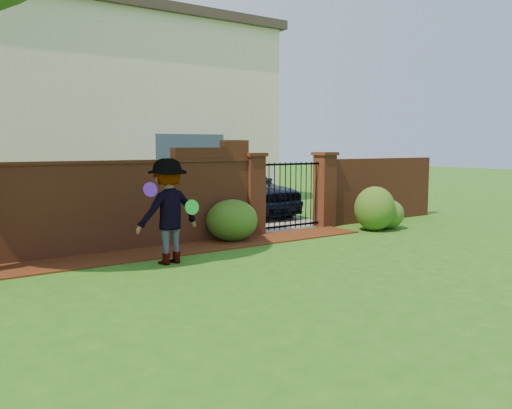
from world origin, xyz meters
TOP-DOWN VIEW (x-y plane):
  - ground at (0.00, 0.00)m, footprint 80.00×80.00m
  - mulch_bed at (-0.95, 3.34)m, footprint 11.10×1.08m
  - brick_wall at (-2.01, 4.00)m, footprint 8.70×0.31m
  - brick_wall_return at (6.60, 4.00)m, footprint 4.00×0.25m
  - pillar_left at (2.40, 4.00)m, footprint 0.50×0.50m
  - pillar_right at (4.60, 4.00)m, footprint 0.50×0.50m
  - iron_gate at (3.50, 4.00)m, footprint 1.78×0.03m
  - driveway at (3.50, 8.00)m, footprint 3.20×8.00m
  - house at (1.00, 12.00)m, footprint 12.40×6.40m
  - car at (4.12, 7.04)m, footprint 1.90×4.64m
  - shrub_left at (1.57, 3.60)m, footprint 1.10×1.10m
  - shrub_middle at (5.13, 2.81)m, footprint 0.97×0.97m
  - shrub_right at (5.61, 2.84)m, footprint 0.83×0.83m
  - man at (-0.49, 2.38)m, footprint 1.24×0.79m
  - frisbee_purple at (-0.89, 2.23)m, footprint 0.25×0.08m
  - frisbee_green at (-0.14, 2.21)m, footprint 0.26×0.07m

SIDE VIEW (x-z plane):
  - ground at x=0.00m, z-range -0.01..0.00m
  - driveway at x=3.50m, z-range 0.00..0.01m
  - mulch_bed at x=-0.95m, z-range 0.00..0.03m
  - shrub_right at x=5.61m, z-range 0.00..0.74m
  - shrub_left at x=1.57m, z-range 0.00..0.90m
  - shrub_middle at x=5.13m, z-range 0.00..1.07m
  - car at x=4.12m, z-range 0.00..1.57m
  - brick_wall_return at x=6.60m, z-range 0.00..1.70m
  - iron_gate at x=3.50m, z-range 0.05..1.65m
  - man at x=-0.49m, z-range 0.00..1.82m
  - brick_wall at x=-2.01m, z-range -0.15..2.01m
  - pillar_left at x=2.40m, z-range 0.02..1.90m
  - pillar_right at x=4.60m, z-range 0.02..1.90m
  - frisbee_green at x=-0.14m, z-range 0.85..1.11m
  - frisbee_purple at x=-0.89m, z-range 1.20..1.44m
  - house at x=1.00m, z-range 0.01..6.31m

